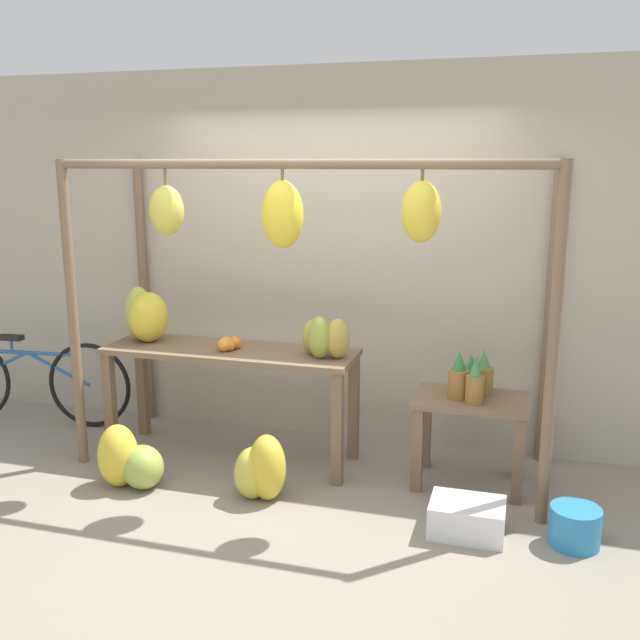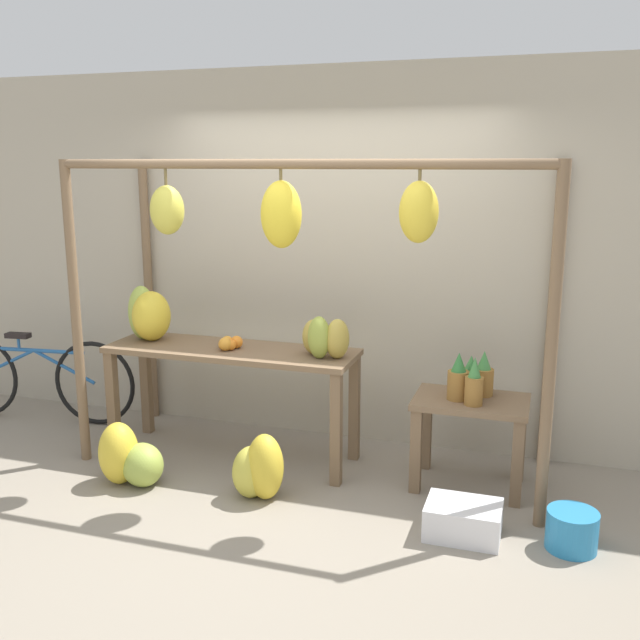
{
  "view_description": "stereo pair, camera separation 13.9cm",
  "coord_description": "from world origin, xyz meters",
  "px_view_note": "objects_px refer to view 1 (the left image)",
  "views": [
    {
      "loc": [
        1.4,
        -3.77,
        2.11
      ],
      "look_at": [
        0.09,
        0.73,
        1.07
      ],
      "focal_mm": 40.0,
      "sensor_mm": 36.0,
      "label": 1
    },
    {
      "loc": [
        1.53,
        -3.73,
        2.11
      ],
      "look_at": [
        0.09,
        0.73,
        1.07
      ],
      "focal_mm": 40.0,
      "sensor_mm": 36.0,
      "label": 2
    }
  ],
  "objects_px": {
    "pineapple_cluster": "(471,378)",
    "parked_bicycle": "(29,380)",
    "banana_pile_ground_right": "(261,470)",
    "papaya_pile": "(324,338)",
    "banana_pile_on_table": "(145,316)",
    "banana_pile_ground_left": "(128,460)",
    "blue_bucket": "(575,526)",
    "fruit_crate_white": "(467,518)",
    "orange_pile": "(228,344)"
  },
  "relations": [
    {
      "from": "banana_pile_ground_right",
      "to": "parked_bicycle",
      "type": "relative_size",
      "value": 0.25
    },
    {
      "from": "banana_pile_ground_right",
      "to": "papaya_pile",
      "type": "xyz_separation_m",
      "value": [
        0.26,
        0.54,
        0.76
      ]
    },
    {
      "from": "banana_pile_ground_right",
      "to": "fruit_crate_white",
      "type": "height_order",
      "value": "banana_pile_ground_right"
    },
    {
      "from": "banana_pile_on_table",
      "to": "papaya_pile",
      "type": "bearing_deg",
      "value": -2.31
    },
    {
      "from": "orange_pile",
      "to": "pineapple_cluster",
      "type": "relative_size",
      "value": 0.52
    },
    {
      "from": "banana_pile_ground_right",
      "to": "blue_bucket",
      "type": "distance_m",
      "value": 1.9
    },
    {
      "from": "papaya_pile",
      "to": "banana_pile_ground_left",
      "type": "bearing_deg",
      "value": -152.2
    },
    {
      "from": "orange_pile",
      "to": "blue_bucket",
      "type": "relative_size",
      "value": 0.65
    },
    {
      "from": "orange_pile",
      "to": "parked_bicycle",
      "type": "bearing_deg",
      "value": 173.27
    },
    {
      "from": "blue_bucket",
      "to": "papaya_pile",
      "type": "xyz_separation_m",
      "value": [
        -1.63,
        0.58,
        0.84
      ]
    },
    {
      "from": "banana_pile_on_table",
      "to": "pineapple_cluster",
      "type": "bearing_deg",
      "value": 0.44
    },
    {
      "from": "pineapple_cluster",
      "to": "banana_pile_ground_left",
      "type": "bearing_deg",
      "value": -162.18
    },
    {
      "from": "orange_pile",
      "to": "papaya_pile",
      "type": "height_order",
      "value": "papaya_pile"
    },
    {
      "from": "pineapple_cluster",
      "to": "blue_bucket",
      "type": "relative_size",
      "value": 1.25
    },
    {
      "from": "orange_pile",
      "to": "banana_pile_ground_right",
      "type": "xyz_separation_m",
      "value": [
        0.44,
        -0.53,
        -0.66
      ]
    },
    {
      "from": "orange_pile",
      "to": "pineapple_cluster",
      "type": "xyz_separation_m",
      "value": [
        1.68,
        0.08,
        -0.13
      ]
    },
    {
      "from": "banana_pile_ground_right",
      "to": "papaya_pile",
      "type": "distance_m",
      "value": 0.96
    },
    {
      "from": "orange_pile",
      "to": "banana_pile_ground_left",
      "type": "xyz_separation_m",
      "value": [
        -0.47,
        -0.61,
        -0.68
      ]
    },
    {
      "from": "banana_pile_ground_right",
      "to": "parked_bicycle",
      "type": "bearing_deg",
      "value": 162.08
    },
    {
      "from": "parked_bicycle",
      "to": "blue_bucket",
      "type": "bearing_deg",
      "value": -10.62
    },
    {
      "from": "banana_pile_ground_right",
      "to": "papaya_pile",
      "type": "relative_size",
      "value": 1.1
    },
    {
      "from": "fruit_crate_white",
      "to": "banana_pile_ground_right",
      "type": "bearing_deg",
      "value": 176.4
    },
    {
      "from": "banana_pile_ground_right",
      "to": "fruit_crate_white",
      "type": "xyz_separation_m",
      "value": [
        1.3,
        -0.08,
        -0.1
      ]
    },
    {
      "from": "banana_pile_ground_left",
      "to": "fruit_crate_white",
      "type": "height_order",
      "value": "banana_pile_ground_left"
    },
    {
      "from": "banana_pile_on_table",
      "to": "papaya_pile",
      "type": "xyz_separation_m",
      "value": [
        1.38,
        -0.06,
        -0.06
      ]
    },
    {
      "from": "banana_pile_on_table",
      "to": "fruit_crate_white",
      "type": "xyz_separation_m",
      "value": [
        2.42,
        -0.67,
        -0.91
      ]
    },
    {
      "from": "parked_bicycle",
      "to": "pineapple_cluster",
      "type": "bearing_deg",
      "value": -2.22
    },
    {
      "from": "orange_pile",
      "to": "fruit_crate_white",
      "type": "xyz_separation_m",
      "value": [
        1.74,
        -0.61,
        -0.76
      ]
    },
    {
      "from": "banana_pile_ground_right",
      "to": "fruit_crate_white",
      "type": "bearing_deg",
      "value": -3.6
    },
    {
      "from": "orange_pile",
      "to": "papaya_pile",
      "type": "relative_size",
      "value": 0.47
    },
    {
      "from": "orange_pile",
      "to": "parked_bicycle",
      "type": "relative_size",
      "value": 0.11
    },
    {
      "from": "blue_bucket",
      "to": "banana_pile_ground_left",
      "type": "bearing_deg",
      "value": -179.16
    },
    {
      "from": "blue_bucket",
      "to": "papaya_pile",
      "type": "bearing_deg",
      "value": 160.53
    },
    {
      "from": "banana_pile_on_table",
      "to": "papaya_pile",
      "type": "relative_size",
      "value": 1.02
    },
    {
      "from": "orange_pile",
      "to": "blue_bucket",
      "type": "height_order",
      "value": "orange_pile"
    },
    {
      "from": "orange_pile",
      "to": "parked_bicycle",
      "type": "distance_m",
      "value": 1.95
    },
    {
      "from": "banana_pile_ground_right",
      "to": "blue_bucket",
      "type": "bearing_deg",
      "value": -1.26
    },
    {
      "from": "pineapple_cluster",
      "to": "banana_pile_ground_left",
      "type": "relative_size",
      "value": 0.64
    },
    {
      "from": "blue_bucket",
      "to": "papaya_pile",
      "type": "distance_m",
      "value": 1.92
    },
    {
      "from": "banana_pile_ground_left",
      "to": "blue_bucket",
      "type": "xyz_separation_m",
      "value": [
        2.8,
        0.04,
        -0.07
      ]
    },
    {
      "from": "banana_pile_on_table",
      "to": "parked_bicycle",
      "type": "height_order",
      "value": "banana_pile_on_table"
    },
    {
      "from": "banana_pile_ground_left",
      "to": "blue_bucket",
      "type": "relative_size",
      "value": 1.95
    },
    {
      "from": "pineapple_cluster",
      "to": "banana_pile_ground_right",
      "type": "bearing_deg",
      "value": -153.92
    },
    {
      "from": "orange_pile",
      "to": "papaya_pile",
      "type": "xyz_separation_m",
      "value": [
        0.7,
        0.01,
        0.09
      ]
    },
    {
      "from": "banana_pile_ground_left",
      "to": "papaya_pile",
      "type": "xyz_separation_m",
      "value": [
        1.17,
        0.62,
        0.77
      ]
    },
    {
      "from": "pineapple_cluster",
      "to": "banana_pile_ground_right",
      "type": "relative_size",
      "value": 0.82
    },
    {
      "from": "pineapple_cluster",
      "to": "parked_bicycle",
      "type": "relative_size",
      "value": 0.2
    },
    {
      "from": "blue_bucket",
      "to": "pineapple_cluster",
      "type": "bearing_deg",
      "value": 135.06
    },
    {
      "from": "banana_pile_on_table",
      "to": "blue_bucket",
      "type": "relative_size",
      "value": 1.43
    },
    {
      "from": "orange_pile",
      "to": "banana_pile_on_table",
      "type": "bearing_deg",
      "value": 174.52
    }
  ]
}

